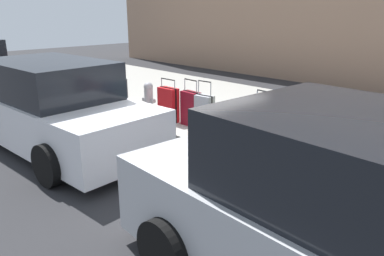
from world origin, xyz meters
name	(u,v)px	position (x,y,z in m)	size (l,w,h in m)	color
ground_plane	(178,143)	(0.00, 0.00, 0.00)	(40.00, 40.00, 0.00)	#28282B
sidewalk_curb	(256,115)	(0.00, -2.50, 0.07)	(18.00, 5.00, 0.14)	#9E9B93
suitcase_maroon_0	(348,156)	(-3.02, -0.52, 0.46)	(0.49, 0.24, 0.84)	maroon
suitcase_red_1	(316,148)	(-2.48, -0.62, 0.40)	(0.43, 0.24, 0.85)	red
suitcase_navy_2	(285,139)	(-1.98, -0.53, 0.45)	(0.39, 0.27, 0.67)	navy
suitcase_teal_3	(262,130)	(-1.52, -0.54, 0.50)	(0.37, 0.28, 1.04)	#0F606B
suitcase_black_4	(243,122)	(-1.08, -0.60, 0.52)	(0.36, 0.24, 0.81)	black
suitcase_olive_5	(226,123)	(-0.61, -0.66, 0.40)	(0.41, 0.24, 0.58)	#59601E
suitcase_silver_6	(204,113)	(-0.14, -0.57, 0.51)	(0.38, 0.24, 1.02)	#9EA0A8
suitcase_maroon_7	(191,109)	(0.34, -0.66, 0.50)	(0.43, 0.23, 0.97)	maroon
suitcase_red_8	(168,105)	(0.88, -0.52, 0.51)	(0.47, 0.23, 0.94)	red
fire_hydrant	(149,97)	(1.65, -0.60, 0.53)	(0.39, 0.21, 0.75)	#99999E
bollard_post	(125,94)	(2.37, -0.45, 0.51)	(0.13, 0.13, 0.74)	#333338
parked_car_silver_0	(364,230)	(-4.11, 1.77, 0.79)	(4.42, 2.26, 1.70)	#B2B5BA
parked_car_white_1	(52,108)	(1.45, 1.77, 0.75)	(4.73, 2.15, 1.60)	silver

